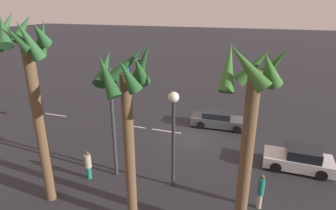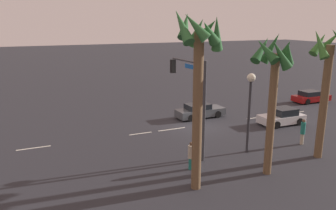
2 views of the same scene
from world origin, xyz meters
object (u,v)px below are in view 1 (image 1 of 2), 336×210
car_0 (219,120)px  pedestrian_1 (261,190)px  palm_tree_0 (126,99)px  traffic_signal (123,98)px  car_2 (299,159)px  pedestrian_0 (88,164)px  palm_tree_2 (250,110)px  streetlamp (173,121)px  palm_tree_1 (30,72)px

car_0 → pedestrian_1: bearing=110.8°
palm_tree_0 → traffic_signal: bearing=-60.0°
car_0 → car_2: 7.28m
traffic_signal → pedestrian_1: (-8.15, 1.75, -3.31)m
car_2 → pedestrian_0: (11.49, 5.05, 0.26)m
traffic_signal → pedestrian_0: size_ratio=3.70×
car_0 → pedestrian_0: (5.90, 9.70, 0.29)m
traffic_signal → palm_tree_2: size_ratio=0.76×
pedestrian_1 → palm_tree_2: size_ratio=0.22×
streetlamp → palm_tree_2: bearing=145.7°
traffic_signal → palm_tree_0: palm_tree_0 is taller
car_2 → palm_tree_0: 11.80m
car_0 → palm_tree_0: palm_tree_0 is taller
car_0 → palm_tree_0: 13.20m
car_2 → streetlamp: (6.70, 4.11, 3.22)m
traffic_signal → palm_tree_1: bearing=65.4°
palm_tree_2 → palm_tree_0: bearing=7.1°
pedestrian_0 → palm_tree_0: (-3.83, 2.20, 5.03)m
car_0 → palm_tree_1: size_ratio=0.49×
pedestrian_0 → palm_tree_2: 10.00m
palm_tree_0 → palm_tree_1: bearing=0.1°
traffic_signal → pedestrian_0: bearing=62.4°
car_0 → palm_tree_2: 12.75m
palm_tree_0 → palm_tree_1: (4.69, 0.01, 0.74)m
palm_tree_2 → pedestrian_1: bearing=-110.7°
traffic_signal → car_2: bearing=-165.2°
pedestrian_1 → palm_tree_2: palm_tree_2 is taller
traffic_signal → palm_tree_1: palm_tree_1 is taller
palm_tree_1 → palm_tree_2: size_ratio=1.11×
car_0 → palm_tree_2: (-2.63, 11.32, 5.24)m
streetlamp → palm_tree_1: 7.05m
palm_tree_0 → palm_tree_1: palm_tree_1 is taller
pedestrian_0 → pedestrian_1: bearing=-176.5°
palm_tree_1 → palm_tree_2: 9.45m
car_2 → pedestrian_0: size_ratio=2.28×
palm_tree_0 → palm_tree_2: size_ratio=0.97×
car_2 → pedestrian_1: bearing=64.6°
car_2 → car_0: bearing=-39.8°
car_0 → pedestrian_1: size_ratio=2.45×
car_0 → pedestrian_1: 9.77m
car_0 → pedestrian_1: pedestrian_1 is taller
car_0 → streetlamp: streetlamp is taller
car_2 → palm_tree_2: bearing=66.1°
car_2 → palm_tree_0: palm_tree_0 is taller
car_0 → pedestrian_0: 11.36m
streetlamp → car_2: bearing=-148.5°
pedestrian_1 → palm_tree_2: (0.83, 2.19, 4.84)m
palm_tree_1 → car_0: bearing=-119.6°
pedestrian_0 → traffic_signal: bearing=-117.6°
traffic_signal → palm_tree_2: palm_tree_2 is taller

